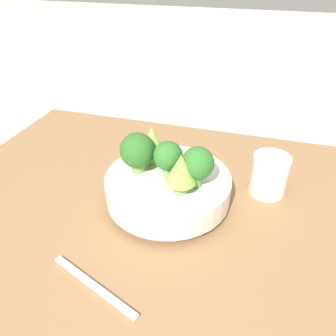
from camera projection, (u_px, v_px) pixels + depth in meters
The scene contains 10 objects.
ground_plane at pixel (182, 216), 0.70m from camera, with size 6.00×6.00×0.00m, color beige.
table at pixel (182, 210), 0.69m from camera, with size 1.06×0.69×0.04m.
bowl at pixel (168, 187), 0.66m from camera, with size 0.25×0.25×0.06m.
romanesco_piece_near at pixel (181, 170), 0.58m from camera, with size 0.06×0.06×0.08m.
broccoli_floret_right at pixel (198, 164), 0.59m from camera, with size 0.06×0.06×0.08m.
romanesco_piece_far at pixel (152, 140), 0.66m from camera, with size 0.05×0.05×0.08m.
broccoli_floret_center at pixel (168, 157), 0.62m from camera, with size 0.06×0.06×0.08m.
broccoli_floret_left at pixel (137, 151), 0.64m from camera, with size 0.07×0.07×0.08m.
cup at pixel (269, 175), 0.68m from camera, with size 0.08×0.08×0.09m.
fork at pixel (94, 286), 0.51m from camera, with size 0.17×0.07×0.01m.
Camera 1 is at (0.12, -0.51, 0.47)m, focal length 35.00 mm.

